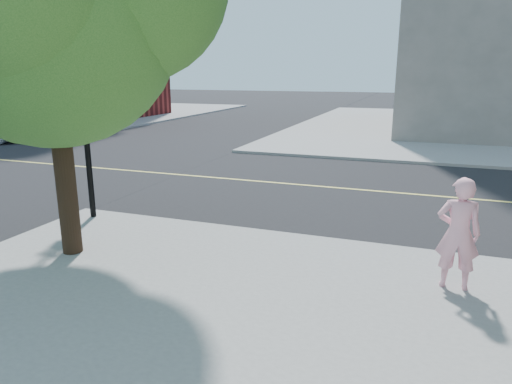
% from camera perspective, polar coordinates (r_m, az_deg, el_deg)
% --- Properties ---
extents(ground, '(140.00, 140.00, 0.00)m').
position_cam_1_polar(ground, '(11.27, -16.18, -3.01)').
color(ground, black).
rests_on(ground, ground).
extents(road_ew, '(140.00, 9.00, 0.01)m').
position_cam_1_polar(road_ew, '(14.99, -6.12, 1.83)').
color(road_ew, black).
rests_on(road_ew, ground).
extents(sidewalk_nw, '(26.00, 25.00, 0.12)m').
position_cam_1_polar(sidewalk_nw, '(42.26, -24.64, 8.88)').
color(sidewalk_nw, gray).
rests_on(sidewalk_nw, ground).
extents(church, '(15.20, 12.00, 14.40)m').
position_cam_1_polar(church, '(37.74, -26.26, 19.07)').
color(church, maroon).
rests_on(church, sidewalk_nw).
extents(man_on_phone, '(0.62, 0.41, 1.71)m').
position_cam_1_polar(man_on_phone, '(7.50, 23.52, -4.69)').
color(man_on_phone, '#FEAABE').
rests_on(man_on_phone, sidewalk_se).
extents(signal_pole, '(3.88, 0.44, 4.38)m').
position_cam_1_polar(signal_pole, '(12.16, -28.84, 14.75)').
color(signal_pole, black).
rests_on(signal_pole, sidewalk_se).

